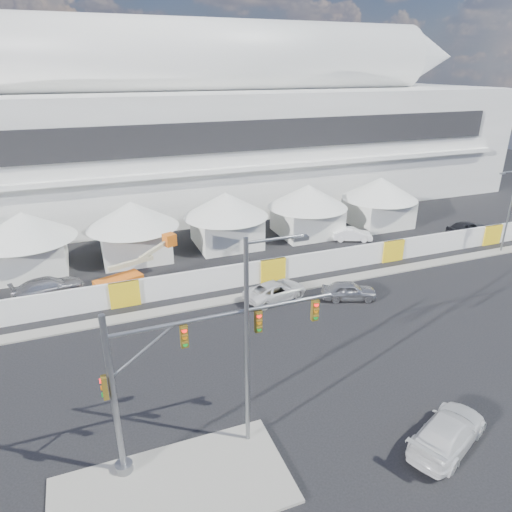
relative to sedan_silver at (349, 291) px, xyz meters
name	(u,v)px	position (x,y,z in m)	size (l,w,h in m)	color
ground	(275,410)	(-10.27, -9.39, -0.71)	(160.00, 160.00, 0.00)	black
median_island	(173,490)	(-16.27, -12.39, -0.63)	(10.00, 5.00, 0.15)	gray
far_curb	(423,265)	(9.73, 3.11, -0.65)	(80.00, 1.20, 0.12)	gray
stadium	(211,127)	(-1.56, 32.11, 8.74)	(80.00, 24.80, 21.98)	silver
tent_row	(181,220)	(-9.77, 14.61, 2.44)	(53.40, 8.40, 5.40)	silver
hoarding_fence	(272,270)	(-4.27, 5.11, 0.29)	(70.00, 0.25, 2.00)	white
scaffold_tower	(464,144)	(35.73, 26.61, 5.29)	(4.40, 4.40, 12.00)	#595B60
sedan_silver	(349,291)	(0.00, 0.00, 0.00)	(4.17, 1.68, 1.42)	#9F9FA3
pickup_curb	(276,291)	(-5.30, 2.05, -0.01)	(5.05, 2.33, 1.40)	silver
pickup_near	(448,432)	(-3.55, -14.47, 0.05)	(5.26, 2.14, 1.53)	silver
lot_car_a	(352,234)	(7.18, 11.01, -0.04)	(4.05, 1.41, 1.33)	white
lot_car_b	(467,228)	(19.53, 8.05, 0.07)	(4.56, 1.84, 1.56)	black
lot_car_c	(48,287)	(-21.69, 8.84, 0.06)	(5.31, 2.16, 1.54)	#9C9BA0
traffic_mast	(164,379)	(-15.99, -10.65, 3.81)	(10.29, 0.77, 7.89)	slate
streetlight_median	(253,332)	(-12.03, -10.82, 5.35)	(2.85, 0.29, 10.29)	gray
streetlight_curb	(509,205)	(18.90, 3.11, 4.00)	(2.40, 0.54, 8.10)	gray
boom_lift	(127,278)	(-15.76, 7.91, 0.27)	(7.46, 2.77, 3.66)	orange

